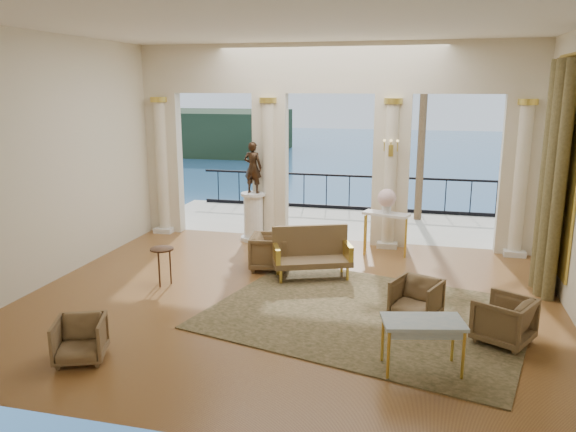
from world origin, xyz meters
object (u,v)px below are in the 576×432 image
(game_table, at_px, (423,326))
(armchair_b, at_px, (416,297))
(armchair_d, at_px, (271,250))
(armchair_a, at_px, (80,338))
(settee, at_px, (311,253))
(statue, at_px, (253,167))
(console_table, at_px, (386,220))
(pedestal, at_px, (254,217))
(side_table, at_px, (162,253))
(armchair_c, at_px, (504,318))

(game_table, bearing_deg, armchair_b, 80.30)
(armchair_d, bearing_deg, armchair_a, 154.13)
(settee, bearing_deg, statue, 107.60)
(armchair_d, height_order, console_table, console_table)
(game_table, height_order, console_table, console_table)
(settee, bearing_deg, armchair_b, -59.37)
(settee, distance_m, console_table, 2.22)
(pedestal, bearing_deg, armchair_b, -44.58)
(statue, xyz_separation_m, side_table, (-0.69, -3.36, -1.13))
(armchair_b, distance_m, game_table, 1.73)
(settee, distance_m, game_table, 3.86)
(statue, distance_m, console_table, 3.29)
(pedestal, height_order, console_table, pedestal)
(statue, bearing_deg, side_table, 86.33)
(pedestal, bearing_deg, game_table, -54.25)
(game_table, height_order, statue, statue)
(pedestal, bearing_deg, armchair_a, -93.86)
(armchair_d, distance_m, statue, 2.61)
(armchair_a, bearing_deg, game_table, -11.60)
(armchair_d, xyz_separation_m, statue, (-0.98, 2.01, 1.34))
(side_table, bearing_deg, armchair_a, -84.96)
(armchair_b, bearing_deg, armchair_c, -3.14)
(armchair_b, xyz_separation_m, armchair_d, (-2.87, 1.79, 0.04))
(game_table, relative_size, side_table, 1.60)
(armchair_a, distance_m, game_table, 4.47)
(armchair_c, bearing_deg, armchair_b, -86.51)
(armchair_c, relative_size, settee, 0.46)
(armchair_c, height_order, game_table, armchair_c)
(settee, height_order, pedestal, pedestal)
(statue, bearing_deg, armchair_d, 124.00)
(settee, bearing_deg, armchair_d, 141.85)
(armchair_b, height_order, armchair_c, armchair_c)
(armchair_c, xyz_separation_m, settee, (-3.21, 2.11, 0.11))
(armchair_d, relative_size, console_table, 0.74)
(armchair_c, distance_m, pedestal, 6.70)
(armchair_c, relative_size, statue, 0.62)
(armchair_a, bearing_deg, console_table, 36.91)
(armchair_c, bearing_deg, game_table, -15.78)
(pedestal, xyz_separation_m, side_table, (-0.69, -3.36, 0.05))
(armchair_b, xyz_separation_m, game_table, (0.11, -1.71, 0.27))
(armchair_a, relative_size, armchair_d, 0.84)
(side_table, bearing_deg, pedestal, 78.46)
(armchair_c, bearing_deg, armchair_a, -41.81)
(pedestal, xyz_separation_m, statue, (0.00, -0.00, 1.18))
(armchair_a, distance_m, armchair_d, 4.52)
(game_table, height_order, side_table, same)
(armchair_c, bearing_deg, armchair_d, -91.20)
(armchair_b, distance_m, console_table, 3.45)
(armchair_a, distance_m, console_table, 6.85)
(armchair_c, distance_m, settee, 3.85)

